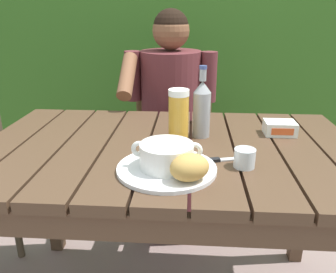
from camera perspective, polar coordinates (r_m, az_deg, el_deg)
The scene contains 12 objects.
dining_table at distance 1.24m, azimuth 0.19°, elevation -5.66°, with size 1.34×0.82×0.77m.
hedge_backdrop at distance 2.81m, azimuth 3.42°, elevation 21.22°, with size 3.38×0.93×2.62m.
chair_near_diner at distance 2.11m, azimuth 0.70°, elevation -0.33°, with size 0.49×0.48×0.95m.
person_eating at distance 1.84m, azimuth 0.29°, elevation 4.78°, with size 0.48×0.47×1.23m.
serving_plate at distance 1.01m, azimuth -0.22°, elevation -5.38°, with size 0.30×0.30×0.01m.
soup_bowl at distance 1.00m, azimuth -0.22°, elevation -3.09°, with size 0.21×0.16×0.08m.
bread_roll at distance 0.92m, azimuth 3.64°, elevation -5.19°, with size 0.14×0.12×0.08m.
beer_glass at distance 1.22m, azimuth 1.78°, elevation 3.57°, with size 0.07×0.07×0.19m.
beer_bottle at distance 1.26m, azimuth 5.68°, elevation 4.79°, with size 0.06×0.06×0.26m.
water_glass_small at distance 1.05m, azimuth 12.70°, elevation -3.54°, with size 0.06×0.06×0.06m.
butter_tub at distance 1.36m, azimuth 18.21°, elevation 1.37°, with size 0.12×0.09×0.05m.
table_knife at distance 1.09m, azimuth 8.51°, elevation -3.88°, with size 0.15×0.06×0.01m.
Camera 1 is at (0.07, -1.11, 1.22)m, focal length 36.39 mm.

